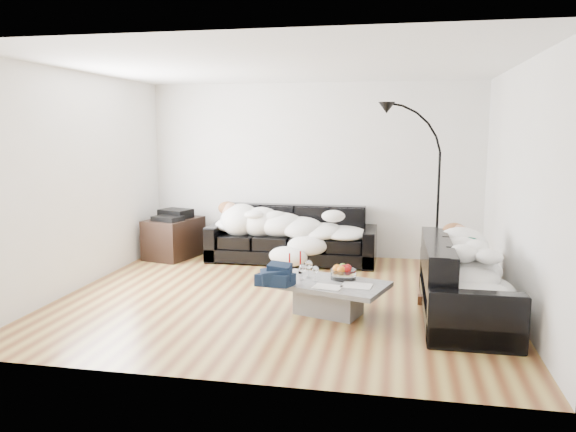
% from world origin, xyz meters
% --- Properties ---
extents(ground, '(5.00, 5.00, 0.00)m').
position_xyz_m(ground, '(0.00, 0.00, 0.00)').
color(ground, brown).
rests_on(ground, ground).
extents(wall_back, '(5.00, 0.02, 2.60)m').
position_xyz_m(wall_back, '(0.00, 2.25, 1.30)').
color(wall_back, silver).
rests_on(wall_back, ground).
extents(wall_left, '(0.02, 4.50, 2.60)m').
position_xyz_m(wall_left, '(-2.50, 0.00, 1.30)').
color(wall_left, silver).
rests_on(wall_left, ground).
extents(wall_right, '(0.02, 4.50, 2.60)m').
position_xyz_m(wall_right, '(2.50, 0.00, 1.30)').
color(wall_right, silver).
rests_on(wall_right, ground).
extents(ceiling, '(5.00, 5.00, 0.00)m').
position_xyz_m(ceiling, '(0.00, 0.00, 2.60)').
color(ceiling, white).
rests_on(ceiling, ground).
extents(sofa_back, '(2.43, 0.84, 0.79)m').
position_xyz_m(sofa_back, '(-0.23, 1.76, 0.40)').
color(sofa_back, black).
rests_on(sofa_back, ground).
extents(sofa_right, '(0.84, 1.96, 0.79)m').
position_xyz_m(sofa_right, '(1.98, -0.32, 0.40)').
color(sofa_right, black).
rests_on(sofa_right, ground).
extents(sleeper_back, '(2.06, 0.71, 0.41)m').
position_xyz_m(sleeper_back, '(-0.23, 1.71, 0.63)').
color(sleeper_back, white).
rests_on(sleeper_back, sofa_back).
extents(sleeper_right, '(0.71, 1.68, 0.41)m').
position_xyz_m(sleeper_right, '(1.98, -0.32, 0.63)').
color(sleeper_right, white).
rests_on(sleeper_right, sofa_right).
extents(teal_cushion, '(0.42, 0.38, 0.20)m').
position_xyz_m(teal_cushion, '(1.92, 0.28, 0.72)').
color(teal_cushion, '#0B5138').
rests_on(teal_cushion, sofa_right).
extents(coffee_table, '(1.33, 1.01, 0.34)m').
position_xyz_m(coffee_table, '(0.59, -0.50, 0.17)').
color(coffee_table, '#939699').
rests_on(coffee_table, ground).
extents(fruit_bowl, '(0.34, 0.34, 0.17)m').
position_xyz_m(fruit_bowl, '(0.73, -0.35, 0.43)').
color(fruit_bowl, white).
rests_on(fruit_bowl, coffee_table).
extents(wine_glass_a, '(0.10, 0.10, 0.19)m').
position_xyz_m(wine_glass_a, '(0.36, -0.37, 0.44)').
color(wine_glass_a, white).
rests_on(wine_glass_a, coffee_table).
extents(wine_glass_b, '(0.08, 0.08, 0.17)m').
position_xyz_m(wine_glass_b, '(0.31, -0.49, 0.43)').
color(wine_glass_b, white).
rests_on(wine_glass_b, coffee_table).
extents(wine_glass_c, '(0.08, 0.08, 0.16)m').
position_xyz_m(wine_glass_c, '(0.45, -0.51, 0.43)').
color(wine_glass_c, white).
rests_on(wine_glass_c, coffee_table).
extents(candle_left, '(0.05, 0.05, 0.24)m').
position_xyz_m(candle_left, '(0.14, -0.31, 0.46)').
color(candle_left, maroon).
rests_on(candle_left, coffee_table).
extents(candle_right, '(0.05, 0.05, 0.25)m').
position_xyz_m(candle_right, '(0.24, -0.21, 0.47)').
color(candle_right, maroon).
rests_on(candle_right, coffee_table).
extents(newspaper_a, '(0.33, 0.27, 0.01)m').
position_xyz_m(newspaper_a, '(0.89, -0.59, 0.35)').
color(newspaper_a, silver).
rests_on(newspaper_a, coffee_table).
extents(newspaper_b, '(0.31, 0.25, 0.01)m').
position_xyz_m(newspaper_b, '(0.60, -0.70, 0.35)').
color(newspaper_b, silver).
rests_on(newspaper_b, coffee_table).
extents(navy_jacket, '(0.40, 0.34, 0.19)m').
position_xyz_m(navy_jacket, '(0.10, -0.71, 0.52)').
color(navy_jacket, black).
rests_on(navy_jacket, coffee_table).
extents(shoes, '(0.55, 0.45, 0.11)m').
position_xyz_m(shoes, '(1.74, 0.10, 0.05)').
color(shoes, '#472311').
rests_on(shoes, ground).
extents(av_cabinet, '(0.77, 0.97, 0.59)m').
position_xyz_m(av_cabinet, '(-2.03, 1.68, 0.29)').
color(av_cabinet, black).
rests_on(av_cabinet, ground).
extents(stereo, '(0.52, 0.46, 0.13)m').
position_xyz_m(stereo, '(-2.03, 1.68, 0.65)').
color(stereo, black).
rests_on(stereo, av_cabinet).
extents(floor_lamp, '(0.78, 0.56, 1.99)m').
position_xyz_m(floor_lamp, '(1.78, 1.27, 1.00)').
color(floor_lamp, black).
rests_on(floor_lamp, ground).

